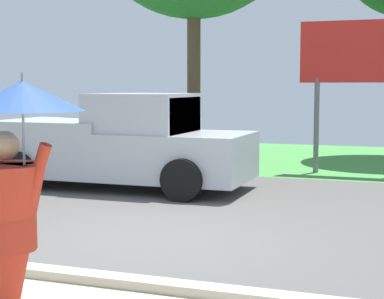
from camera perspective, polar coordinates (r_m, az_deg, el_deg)
ground_plane at (r=11.27m, az=2.35°, el=-4.83°), size 40.00×22.00×0.20m
monk_pedestrian at (r=4.93m, az=-16.14°, el=-5.76°), size 1.03×0.91×2.13m
pickup_truck at (r=12.59m, az=-6.41°, el=0.48°), size 5.20×2.28×1.88m
roadside_billboard at (r=14.82m, az=14.80°, el=7.62°), size 2.60×0.12×3.50m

